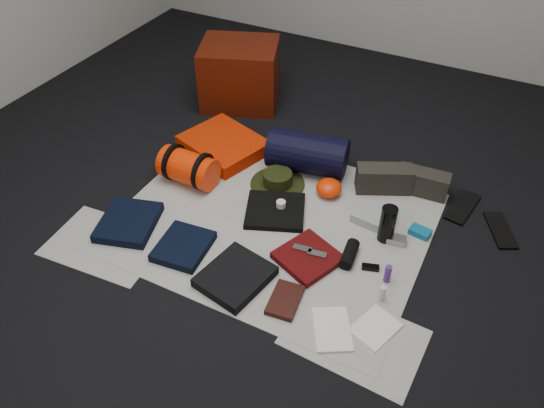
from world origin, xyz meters
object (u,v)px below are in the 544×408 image
at_px(water_bottle, 387,224).
at_px(compact_camera, 396,240).
at_px(paperback_book, 285,300).
at_px(sleeping_pad, 224,145).
at_px(navy_duffel, 308,153).
at_px(stuff_sack, 189,168).
at_px(red_cabinet, 240,74).

distance_m(water_bottle, compact_camera, 0.11).
height_order(water_bottle, paperback_book, water_bottle).
relative_size(sleeping_pad, navy_duffel, 1.03).
height_order(water_bottle, compact_camera, water_bottle).
bearing_deg(paperback_book, water_bottle, 58.35).
bearing_deg(navy_duffel, paperback_book, -80.83).
height_order(sleeping_pad, navy_duffel, navy_duffel).
bearing_deg(water_bottle, compact_camera, -1.92).
distance_m(sleeping_pad, water_bottle, 1.19).
bearing_deg(compact_camera, stuff_sack, 173.96).
bearing_deg(paperback_book, sleeping_pad, 127.14).
bearing_deg(water_bottle, navy_duffel, 149.58).
bearing_deg(red_cabinet, navy_duffel, -55.70).
bearing_deg(red_cabinet, sleeping_pad, -91.40).
relative_size(sleeping_pad, water_bottle, 2.29).
xyz_separation_m(stuff_sack, navy_duffel, (0.57, 0.42, 0.02)).
bearing_deg(red_cabinet, compact_camera, -52.69).
xyz_separation_m(stuff_sack, paperback_book, (0.89, -0.55, -0.08)).
bearing_deg(compact_camera, sleeping_pad, 157.53).
relative_size(navy_duffel, compact_camera, 4.85).
relative_size(stuff_sack, compact_camera, 3.44).
bearing_deg(water_bottle, sleeping_pad, 165.64).
relative_size(red_cabinet, paperback_book, 2.54).
xyz_separation_m(sleeping_pad, water_bottle, (1.15, -0.30, 0.06)).
bearing_deg(stuff_sack, compact_camera, 2.68).
bearing_deg(compact_camera, red_cabinet, 139.44).
xyz_separation_m(red_cabinet, water_bottle, (1.36, -0.88, -0.10)).
xyz_separation_m(stuff_sack, compact_camera, (1.23, 0.06, -0.08)).
xyz_separation_m(water_bottle, compact_camera, (0.06, -0.00, -0.09)).
bearing_deg(stuff_sack, sleeping_pad, 86.90).
distance_m(sleeping_pad, compact_camera, 1.25).
bearing_deg(sleeping_pad, stuff_sack, -93.10).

